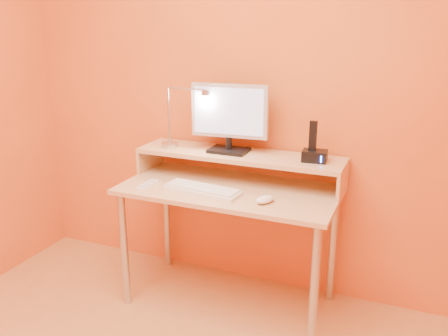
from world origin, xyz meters
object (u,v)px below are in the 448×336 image
at_px(keyboard, 202,190).
at_px(remote_control, 148,185).
at_px(mouse, 265,199).
at_px(monitor_panel, 230,111).
at_px(lamp_base, 170,145).
at_px(phone_dock, 315,156).

relative_size(keyboard, remote_control, 2.58).
xyz_separation_m(keyboard, remote_control, (-0.32, -0.03, -0.00)).
bearing_deg(remote_control, mouse, 2.74).
bearing_deg(monitor_panel, mouse, -48.88).
bearing_deg(lamp_base, mouse, -21.18).
bearing_deg(keyboard, lamp_base, 149.61).
distance_m(lamp_base, phone_dock, 0.87).
height_order(mouse, remote_control, mouse).
height_order(lamp_base, phone_dock, phone_dock).
bearing_deg(keyboard, phone_dock, 33.66).
height_order(lamp_base, keyboard, lamp_base).
bearing_deg(monitor_panel, phone_dock, -6.12).
bearing_deg(remote_control, monitor_panel, 43.01).
relative_size(monitor_panel, remote_control, 2.69).
relative_size(phone_dock, keyboard, 0.31).
bearing_deg(lamp_base, remote_control, -88.64).
xyz_separation_m(monitor_panel, mouse, (0.32, -0.31, -0.38)).
bearing_deg(mouse, keyboard, -158.69).
relative_size(phone_dock, remote_control, 0.79).
distance_m(monitor_panel, keyboard, 0.48).
xyz_separation_m(phone_dock, keyboard, (-0.54, -0.28, -0.18)).
xyz_separation_m(keyboard, mouse, (0.36, -0.02, 0.01)).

